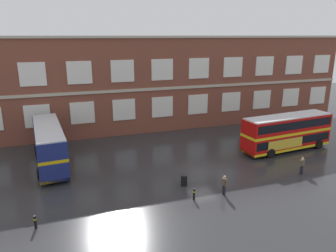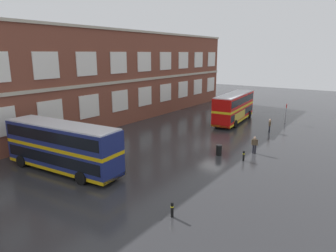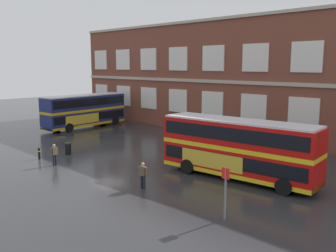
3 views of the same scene
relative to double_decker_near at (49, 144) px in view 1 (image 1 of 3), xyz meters
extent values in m
plane|color=#2B2B2D|center=(13.97, -4.77, -2.15)|extent=(120.00, 120.00, 0.00)
cube|color=brown|center=(16.96, 11.23, 4.05)|extent=(52.20, 8.00, 12.40)
cube|color=#B2A893|center=(16.96, 7.15, 3.80)|extent=(52.20, 0.16, 0.36)
cube|color=#B2A893|center=(16.96, 7.18, 10.40)|extent=(52.20, 0.28, 0.30)
cube|color=silver|center=(-1.31, 7.17, 1.32)|extent=(2.92, 0.12, 2.73)
cube|color=silver|center=(3.91, 7.17, 1.32)|extent=(2.92, 0.12, 2.73)
cube|color=silver|center=(9.13, 7.17, 1.32)|extent=(2.92, 0.12, 2.73)
cube|color=silver|center=(14.35, 7.17, 1.32)|extent=(2.92, 0.12, 2.73)
cube|color=silver|center=(19.57, 7.17, 1.32)|extent=(2.92, 0.12, 2.73)
cube|color=silver|center=(24.79, 7.17, 1.32)|extent=(2.92, 0.12, 2.73)
cube|color=silver|center=(30.01, 7.17, 1.32)|extent=(2.92, 0.12, 2.73)
cube|color=silver|center=(35.23, 7.17, 1.32)|extent=(2.92, 0.12, 2.73)
cube|color=silver|center=(40.45, 7.17, 1.32)|extent=(2.92, 0.12, 2.73)
cube|color=silver|center=(-1.31, 7.17, 6.28)|extent=(2.92, 0.12, 2.73)
cube|color=silver|center=(3.91, 7.17, 6.28)|extent=(2.92, 0.12, 2.73)
cube|color=silver|center=(9.13, 7.17, 6.28)|extent=(2.92, 0.12, 2.73)
cube|color=silver|center=(14.35, 7.17, 6.28)|extent=(2.92, 0.12, 2.73)
cube|color=silver|center=(19.57, 7.17, 6.28)|extent=(2.92, 0.12, 2.73)
cube|color=silver|center=(24.79, 7.17, 6.28)|extent=(2.92, 0.12, 2.73)
cube|color=silver|center=(30.01, 7.17, 6.28)|extent=(2.92, 0.12, 2.73)
cube|color=silver|center=(35.23, 7.17, 6.28)|extent=(2.92, 0.12, 2.73)
cube|color=silver|center=(40.45, 7.17, 6.28)|extent=(2.92, 0.12, 2.73)
cube|color=navy|center=(0.00, 0.00, -0.92)|extent=(3.48, 11.18, 1.75)
cube|color=black|center=(0.00, 0.00, -0.71)|extent=(3.48, 10.74, 0.90)
cube|color=gold|center=(0.00, 0.00, 0.10)|extent=(3.48, 11.18, 0.30)
cube|color=navy|center=(0.00, 0.00, 1.03)|extent=(3.48, 11.18, 1.55)
cube|color=black|center=(0.00, 0.00, 1.10)|extent=(3.48, 10.74, 0.90)
cube|color=gold|center=(0.00, 0.00, -1.66)|extent=(3.50, 11.18, 0.28)
cube|color=silver|center=(0.00, 0.00, 1.86)|extent=(3.36, 10.95, 0.12)
cube|color=gold|center=(1.40, -1.21, -0.84)|extent=(0.44, 4.83, 1.10)
cube|color=yellow|center=(-0.47, 5.45, 1.45)|extent=(1.66, 0.20, 0.40)
cylinder|color=black|center=(0.94, 3.94, -1.63)|extent=(0.41, 1.06, 1.04)
cylinder|color=black|center=(-1.60, 3.73, -1.63)|extent=(0.41, 1.06, 1.04)
cylinder|color=black|center=(1.55, -3.18, -1.63)|extent=(0.41, 1.06, 1.04)
cylinder|color=black|center=(-0.99, -3.40, -1.63)|extent=(0.41, 1.06, 1.04)
cube|color=red|center=(25.54, -4.26, -0.92)|extent=(11.19, 3.60, 1.75)
cube|color=black|center=(25.54, -4.26, -0.71)|extent=(10.76, 3.59, 0.90)
cube|color=yellow|center=(25.54, -4.26, 0.10)|extent=(11.19, 3.60, 0.30)
cube|color=red|center=(25.54, -4.26, 1.03)|extent=(11.19, 3.60, 1.55)
cube|color=black|center=(25.54, -4.26, 1.10)|extent=(10.76, 3.59, 0.90)
cube|color=yellow|center=(25.54, -4.26, -1.66)|extent=(11.20, 3.62, 0.28)
cube|color=silver|center=(25.54, -4.26, 1.86)|extent=(10.97, 3.47, 0.12)
cube|color=gold|center=(24.35, -5.68, -0.84)|extent=(4.82, 0.50, 1.10)
cube|color=yellow|center=(30.99, -3.74, 1.45)|extent=(0.22, 1.66, 0.40)
cylinder|color=black|center=(29.50, -5.16, -1.63)|extent=(1.07, 0.42, 1.04)
cylinder|color=black|center=(29.25, -2.62, -1.63)|extent=(1.07, 0.42, 1.04)
cylinder|color=black|center=(22.38, -5.85, -1.63)|extent=(1.07, 0.42, 1.04)
cylinder|color=black|center=(22.13, -3.31, -1.63)|extent=(1.07, 0.42, 1.04)
cylinder|color=black|center=(13.63, -11.43, -1.72)|extent=(0.18, 0.18, 0.85)
cylinder|color=black|center=(13.65, -11.63, -1.72)|extent=(0.18, 0.18, 0.85)
cube|color=brown|center=(13.64, -11.53, -1.00)|extent=(0.29, 0.43, 0.60)
cylinder|color=brown|center=(13.61, -11.27, -1.03)|extent=(0.12, 0.12, 0.57)
cylinder|color=brown|center=(13.67, -11.79, -1.03)|extent=(0.12, 0.12, 0.57)
sphere|color=tan|center=(13.64, -11.53, -0.56)|extent=(0.22, 0.22, 0.22)
cylinder|color=black|center=(22.50, -10.31, -1.72)|extent=(0.19, 0.19, 0.85)
cylinder|color=black|center=(22.69, -10.27, -1.72)|extent=(0.19, 0.19, 0.85)
cube|color=brown|center=(22.59, -10.29, -1.00)|extent=(0.44, 0.31, 0.60)
cylinder|color=brown|center=(22.34, -10.34, -1.03)|extent=(0.13, 0.13, 0.57)
cylinder|color=brown|center=(22.85, -10.24, -1.03)|extent=(0.13, 0.13, 0.57)
sphere|color=tan|center=(22.59, -10.29, -0.56)|extent=(0.22, 0.22, 0.22)
cylinder|color=black|center=(11.13, -8.92, -1.67)|extent=(0.56, 0.56, 0.95)
cylinder|color=black|center=(11.13, -8.92, -1.16)|extent=(0.60, 0.60, 0.08)
cylinder|color=black|center=(-0.88, -11.61, -1.67)|extent=(0.18, 0.18, 0.95)
cylinder|color=yellow|center=(-0.88, -11.61, -1.47)|extent=(0.19, 0.19, 0.08)
cylinder|color=black|center=(10.96, -11.49, -1.67)|extent=(0.18, 0.18, 0.95)
cylinder|color=yellow|center=(10.96, -11.49, -1.47)|extent=(0.19, 0.19, 0.08)
camera|label=1|loc=(1.54, -32.54, 10.60)|focal=33.97mm
camera|label=2|loc=(-14.48, -20.85, 7.52)|focal=32.24mm
camera|label=3|loc=(39.59, -25.14, 5.60)|focal=39.65mm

